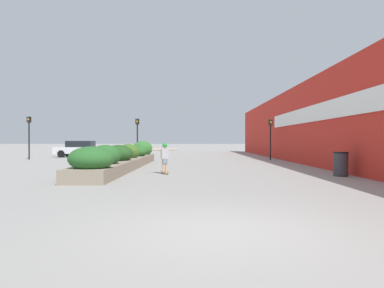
% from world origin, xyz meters
% --- Properties ---
extents(ground_plane, '(300.00, 300.00, 0.00)m').
position_xyz_m(ground_plane, '(0.00, 0.00, 0.00)').
color(ground_plane, gray).
extents(building_wall_right, '(0.67, 46.01, 5.17)m').
position_xyz_m(building_wall_right, '(6.58, 17.21, 2.59)').
color(building_wall_right, red).
rests_on(building_wall_right, ground_plane).
extents(planter_box, '(1.70, 14.08, 1.46)m').
position_xyz_m(planter_box, '(-4.28, 12.50, 0.54)').
color(planter_box, gray).
rests_on(planter_box, ground_plane).
extents(skateboard, '(0.43, 0.80, 0.10)m').
position_xyz_m(skateboard, '(-1.81, 9.60, 0.07)').
color(skateboard, olive).
rests_on(skateboard, ground_plane).
extents(skateboarder, '(1.15, 0.49, 1.29)m').
position_xyz_m(skateboarder, '(-1.81, 9.60, 0.88)').
color(skateboarder, tan).
rests_on(skateboarder, skateboard).
extents(trash_bin, '(0.62, 0.62, 1.02)m').
position_xyz_m(trash_bin, '(5.64, 8.68, 0.51)').
color(trash_bin, '#38383D').
rests_on(trash_bin, ground_plane).
extents(car_leftmost, '(4.10, 2.02, 1.61)m').
position_xyz_m(car_leftmost, '(11.86, 25.82, 0.85)').
color(car_leftmost, navy).
rests_on(car_leftmost, ground_plane).
extents(car_center_left, '(4.11, 1.92, 1.47)m').
position_xyz_m(car_center_left, '(-10.96, 25.26, 0.77)').
color(car_center_left, silver).
rests_on(car_center_left, ground_plane).
extents(traffic_light_left, '(0.28, 0.30, 3.23)m').
position_xyz_m(traffic_light_left, '(-5.04, 21.41, 2.22)').
color(traffic_light_left, black).
rests_on(traffic_light_left, ground_plane).
extents(traffic_light_right, '(0.28, 0.30, 3.12)m').
position_xyz_m(traffic_light_right, '(5.34, 20.63, 2.16)').
color(traffic_light_right, black).
rests_on(traffic_light_right, ground_plane).
extents(traffic_light_far_left, '(0.28, 0.30, 3.38)m').
position_xyz_m(traffic_light_far_left, '(-13.52, 21.08, 2.31)').
color(traffic_light_far_left, black).
rests_on(traffic_light_far_left, ground_plane).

